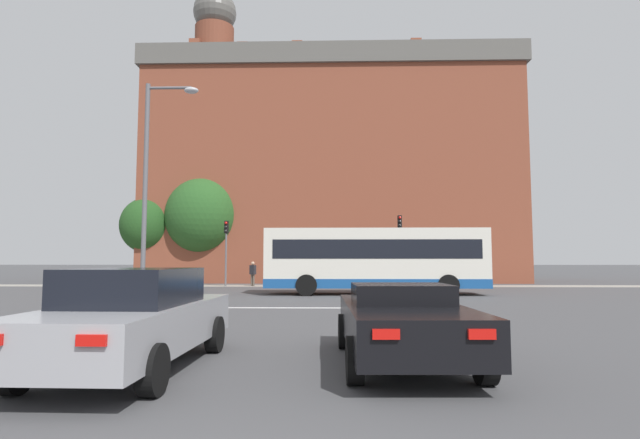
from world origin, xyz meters
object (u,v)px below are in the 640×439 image
pedestrian_walking_east (416,271)px  car_saloon_left (134,318)px  traffic_light_far_right (400,239)px  street_lamp_junction (154,172)px  traffic_light_far_left (226,242)px  pedestrian_waiting (395,269)px  pedestrian_walking_west (253,272)px  car_roadster_right (402,321)px  bus_crossing_lead (375,259)px

pedestrian_walking_east → car_saloon_left: bearing=81.0°
traffic_light_far_right → street_lamp_junction: 18.42m
car_saloon_left → pedestrian_walking_east: pedestrian_walking_east is taller
car_saloon_left → street_lamp_junction: (-3.26, 9.48, 3.97)m
traffic_light_far_left → pedestrian_waiting: (10.95, 0.71, -1.75)m
pedestrian_walking_west → traffic_light_far_left: bearing=41.8°
pedestrian_waiting → pedestrian_walking_west: bearing=-91.3°
street_lamp_junction → traffic_light_far_left: bearing=92.5°
pedestrian_walking_east → traffic_light_far_right: bearing=37.7°
car_roadster_right → bus_crossing_lead: size_ratio=0.42×
car_saloon_left → car_roadster_right: car_saloon_left is taller
bus_crossing_lead → pedestrian_waiting: size_ratio=5.83×
traffic_light_far_left → pedestrian_walking_west: (1.72, 0.22, -1.92)m
bus_crossing_lead → traffic_light_far_left: bearing=-129.7°
traffic_light_far_right → pedestrian_waiting: bearing=109.8°
pedestrian_walking_west → pedestrian_waiting: bearing=-142.6°
bus_crossing_lead → pedestrian_waiting: 8.42m
car_roadster_right → street_lamp_junction: bearing=128.1°
car_saloon_left → traffic_light_far_right: traffic_light_far_right is taller
pedestrian_waiting → pedestrian_walking_west: (-9.23, -0.49, -0.17)m
bus_crossing_lead → pedestrian_walking_west: bus_crossing_lead is taller
car_saloon_left → traffic_light_far_left: traffic_light_far_left is taller
car_roadster_right → street_lamp_junction: 12.26m
car_roadster_right → traffic_light_far_right: (3.16, 23.90, 2.37)m
car_saloon_left → bus_crossing_lead: 17.82m
street_lamp_junction → bus_crossing_lead: bearing=42.4°
car_roadster_right → bus_crossing_lead: (0.92, 16.48, 1.05)m
car_roadster_right → traffic_light_far_right: bearing=80.9°
car_saloon_left → bus_crossing_lead: (5.06, 17.06, 0.94)m
traffic_light_far_right → pedestrian_walking_west: bearing=178.5°
bus_crossing_lead → pedestrian_walking_east: bearing=157.3°
traffic_light_far_right → pedestrian_walking_east: size_ratio=2.78×
bus_crossing_lead → traffic_light_far_left: size_ratio=2.53×
car_saloon_left → pedestrian_walking_west: 24.84m
traffic_light_far_right → street_lamp_junction: size_ratio=0.58×
traffic_light_far_right → traffic_light_far_left: size_ratio=1.08×
pedestrian_waiting → pedestrian_walking_west: size_ratio=1.15×
traffic_light_far_right → pedestrian_walking_west: (-9.50, 0.25, -2.12)m
traffic_light_far_left → street_lamp_junction: 15.16m
street_lamp_junction → pedestrian_walking_east: bearing=53.2°
traffic_light_far_left → car_saloon_left: bearing=-80.9°
car_saloon_left → pedestrian_walking_east: bearing=72.5°
traffic_light_far_right → traffic_light_far_left: traffic_light_far_right is taller
car_roadster_right → pedestrian_waiting: pedestrian_waiting is taller
pedestrian_walking_west → car_saloon_left: bearing=129.5°
pedestrian_walking_east → bus_crossing_lead: bearing=76.8°
street_lamp_junction → pedestrian_waiting: size_ratio=4.32×
car_saloon_left → pedestrian_waiting: (7.03, 25.22, 0.31)m
car_roadster_right → traffic_light_far_right: 24.23m
bus_crossing_lead → traffic_light_far_right: bearing=163.2°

